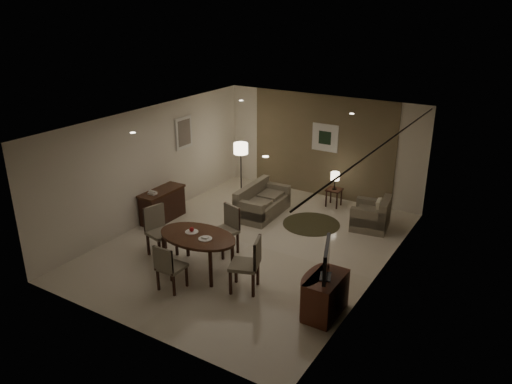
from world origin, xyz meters
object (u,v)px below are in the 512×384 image
Objects in this scene: floor_lamp at (241,170)px; console_desk at (162,205)px; tv_cabinet at (325,296)px; sofa at (263,200)px; dining_table at (198,253)px; chair_far at (224,231)px; chair_near at (172,266)px; armchair at (371,213)px; side_table at (334,198)px; chair_left at (161,232)px; chair_right at (244,264)px.

console_desk is at bearing -108.29° from floor_lamp.
sofa reaches higher than tv_cabinet.
chair_far is at bearing 89.82° from dining_table.
console_desk is at bearing 126.22° from sofa.
tv_cabinet is 0.58× the size of sofa.
console_desk is at bearing -46.37° from chair_near.
armchair is 1.82× the size of side_table.
dining_table is at bearing 179.20° from tv_cabinet.
tv_cabinet is 0.99× the size of chair_near.
tv_cabinet is 3.71m from chair_left.
chair_left is 1.23× the size of armchair.
tv_cabinet is 0.61× the size of floor_lamp.
sofa is 1.86× the size of armchair.
chair_left is (-1.01, 0.87, 0.06)m from chair_near.
tv_cabinet is (4.89, -1.50, -0.03)m from console_desk.
chair_far is 0.97× the size of chair_right.
armchair is (2.18, 2.76, -0.13)m from chair_far.
chair_right is at bearing -24.73° from armchair.
sofa is at bearing 134.99° from tv_cabinet.
dining_table is 1.10× the size of floor_lamp.
chair_right is (2.15, -0.22, -0.00)m from chair_left.
sofa is 1.90m from side_table.
chair_far is 0.97× the size of chair_left.
console_desk is 2.42m from floor_lamp.
armchair is 0.57× the size of floor_lamp.
dining_table is at bearing -81.62° from chair_left.
dining_table is at bearing -176.45° from sofa.
chair_right is (-1.56, -0.07, 0.17)m from tv_cabinet.
floor_lamp is at bearing 71.71° from console_desk.
chair_far is 2.18× the size of side_table.
armchair is 3.65m from floor_lamp.
sofa is (-0.33, 2.98, -0.01)m from dining_table.
tv_cabinet is 5.61m from floor_lamp.
chair_left reaches higher than dining_table.
tv_cabinet reaches higher than side_table.
armchair is (1.05, 3.72, -0.14)m from chair_right.
chair_left is at bearing 177.78° from tv_cabinet.
chair_left is at bearing -114.67° from side_table.
chair_far reaches higher than tv_cabinet.
chair_near is 0.88× the size of chair_right.
chair_right is at bearing -5.64° from dining_table.
side_table is (1.96, 4.27, -0.29)m from chair_left.
chair_near reaches higher than armchair.
dining_table is 4.48m from side_table.
chair_far reaches higher than chair_near.
sofa is 1.40m from floor_lamp.
armchair is at bearing 58.92° from dining_table.
sofa reaches higher than side_table.
dining_table is at bearing -40.07° from armchair.
dining_table is 3.50× the size of side_table.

